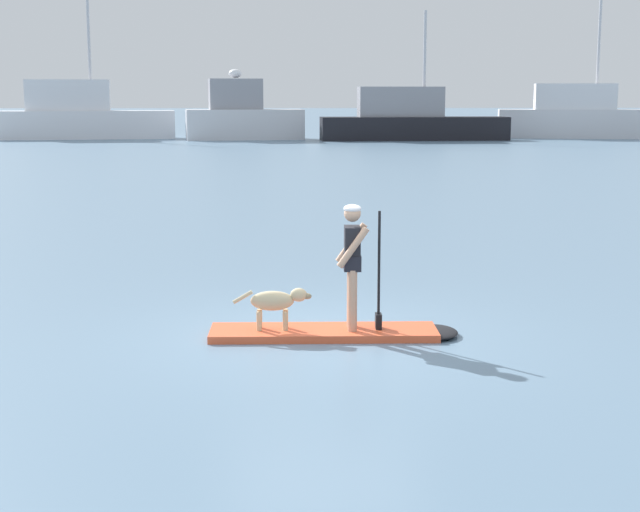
{
  "coord_description": "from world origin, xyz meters",
  "views": [
    {
      "loc": [
        -0.62,
        -12.16,
        3.15
      ],
      "look_at": [
        0.0,
        1.0,
        0.9
      ],
      "focal_mm": 53.58,
      "sensor_mm": 36.0,
      "label": 1
    }
  ],
  "objects_px": {
    "moored_boat_far_port": "(242,116)",
    "moored_boat_starboard": "(79,117)",
    "paddleboard": "(341,332)",
    "person_paddler": "(353,258)",
    "dog": "(276,302)",
    "moored_boat_far_starboard": "(584,117)",
    "moored_boat_port": "(410,120)"
  },
  "relations": [
    {
      "from": "paddleboard",
      "to": "person_paddler",
      "type": "xyz_separation_m",
      "value": [
        0.16,
        -0.0,
        1.0
      ]
    },
    {
      "from": "person_paddler",
      "to": "moored_boat_far_starboard",
      "type": "bearing_deg",
      "value": 69.27
    },
    {
      "from": "moored_boat_far_port",
      "to": "moored_boat_port",
      "type": "xyz_separation_m",
      "value": [
        11.45,
        -1.53,
        -0.23
      ]
    },
    {
      "from": "moored_boat_far_port",
      "to": "moored_boat_port",
      "type": "relative_size",
      "value": 0.65
    },
    {
      "from": "person_paddler",
      "to": "dog",
      "type": "relative_size",
      "value": 1.59
    },
    {
      "from": "moored_boat_port",
      "to": "moored_boat_starboard",
      "type": "bearing_deg",
      "value": 172.69
    },
    {
      "from": "moored_boat_starboard",
      "to": "paddleboard",
      "type": "bearing_deg",
      "value": -75.44
    },
    {
      "from": "paddleboard",
      "to": "moored_boat_far_starboard",
      "type": "bearing_deg",
      "value": 69.12
    },
    {
      "from": "dog",
      "to": "person_paddler",
      "type": "bearing_deg",
      "value": -1.38
    },
    {
      "from": "dog",
      "to": "moored_boat_port",
      "type": "distance_m",
      "value": 53.79
    },
    {
      "from": "person_paddler",
      "to": "dog",
      "type": "xyz_separation_m",
      "value": [
        -1.01,
        0.02,
        -0.58
      ]
    },
    {
      "from": "moored_boat_far_starboard",
      "to": "dog",
      "type": "bearing_deg",
      "value": -111.65
    },
    {
      "from": "paddleboard",
      "to": "moored_boat_port",
      "type": "xyz_separation_m",
      "value": [
        8.36,
        53.01,
        1.3
      ]
    },
    {
      "from": "moored_boat_far_port",
      "to": "moored_boat_starboard",
      "type": "bearing_deg",
      "value": 173.0
    },
    {
      "from": "dog",
      "to": "moored_boat_far_port",
      "type": "relative_size",
      "value": 0.12
    },
    {
      "from": "person_paddler",
      "to": "moored_boat_far_starboard",
      "type": "relative_size",
      "value": 0.13
    },
    {
      "from": "dog",
      "to": "moored_boat_port",
      "type": "relative_size",
      "value": 0.08
    },
    {
      "from": "person_paddler",
      "to": "dog",
      "type": "distance_m",
      "value": 1.16
    },
    {
      "from": "moored_boat_far_port",
      "to": "moored_boat_port",
      "type": "distance_m",
      "value": 11.55
    },
    {
      "from": "person_paddler",
      "to": "moored_boat_port",
      "type": "bearing_deg",
      "value": 81.21
    },
    {
      "from": "dog",
      "to": "moored_boat_starboard",
      "type": "relative_size",
      "value": 0.08
    },
    {
      "from": "paddleboard",
      "to": "moored_boat_starboard",
      "type": "bearing_deg",
      "value": 104.56
    },
    {
      "from": "moored_boat_far_port",
      "to": "moored_boat_port",
      "type": "bearing_deg",
      "value": -7.63
    },
    {
      "from": "moored_boat_starboard",
      "to": "moored_boat_far_port",
      "type": "distance_m",
      "value": 11.53
    },
    {
      "from": "dog",
      "to": "moored_boat_port",
      "type": "height_order",
      "value": "moored_boat_port"
    },
    {
      "from": "moored_boat_far_port",
      "to": "paddleboard",
      "type": "bearing_deg",
      "value": -86.76
    },
    {
      "from": "moored_boat_far_starboard",
      "to": "paddleboard",
      "type": "bearing_deg",
      "value": -110.88
    },
    {
      "from": "moored_boat_far_port",
      "to": "person_paddler",
      "type": "bearing_deg",
      "value": -86.59
    },
    {
      "from": "moored_boat_far_port",
      "to": "dog",
      "type": "bearing_deg",
      "value": -87.65
    },
    {
      "from": "moored_boat_far_port",
      "to": "moored_boat_far_starboard",
      "type": "bearing_deg",
      "value": 2.31
    },
    {
      "from": "dog",
      "to": "moored_boat_port",
      "type": "bearing_deg",
      "value": 80.14
    },
    {
      "from": "paddleboard",
      "to": "moored_boat_starboard",
      "type": "xyz_separation_m",
      "value": [
        -14.53,
        55.95,
        1.5
      ]
    }
  ]
}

